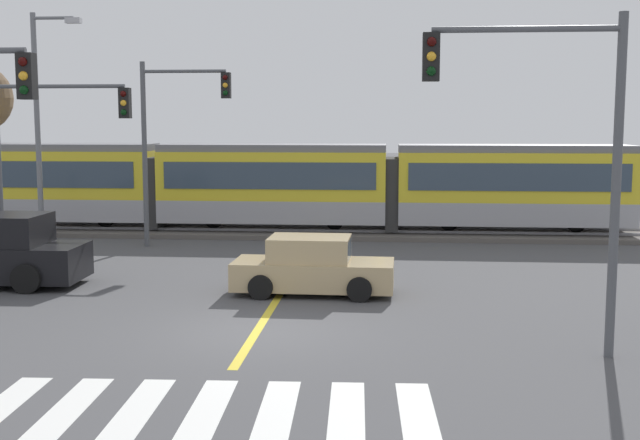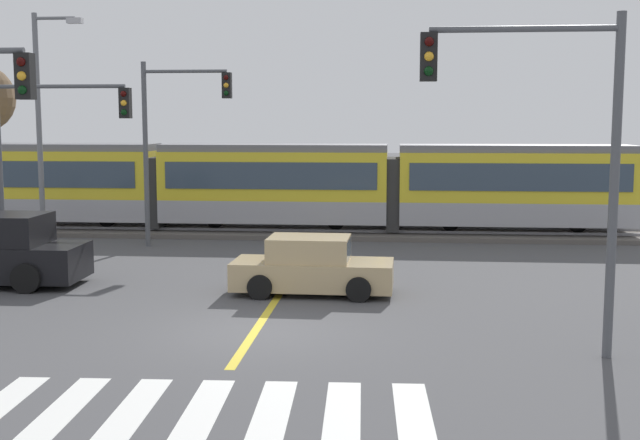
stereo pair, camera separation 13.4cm
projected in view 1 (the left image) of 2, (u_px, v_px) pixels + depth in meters
ground_plane at (257, 331)px, 17.33m from camera, size 200.00×200.00×0.00m
track_bed at (318, 232)px, 32.37m from camera, size 120.00×4.00×0.18m
rail_near at (317, 231)px, 31.64m from camera, size 120.00×0.08×0.10m
rail_far at (320, 226)px, 33.06m from camera, size 120.00×0.08×0.10m
light_rail_tram at (274, 183)px, 32.28m from camera, size 28.00×2.64×3.43m
crosswalk_stripe_0 at (3, 406)px, 12.80m from camera, size 0.67×2.82×0.01m
crosswalk_stripe_1 at (71, 407)px, 12.74m from camera, size 0.67×2.82×0.01m
crosswalk_stripe_2 at (139, 408)px, 12.69m from camera, size 0.67×2.82×0.01m
crosswalk_stripe_3 at (208, 409)px, 12.64m from camera, size 0.67×2.82×0.01m
crosswalk_stripe_4 at (277, 410)px, 12.59m from camera, size 0.67×2.82×0.01m
crosswalk_stripe_5 at (347, 411)px, 12.54m from camera, size 0.67×2.82×0.01m
crosswalk_stripe_6 at (417, 413)px, 12.49m from camera, size 0.67×2.82×0.01m
lane_centre_line at (287, 283)px, 22.51m from camera, size 0.20×15.96×0.01m
sedan_crossing at (313, 267)px, 21.06m from camera, size 4.24×1.99×1.52m
traffic_light_near_right at (553, 131)px, 15.04m from camera, size 3.75×0.38×6.52m
traffic_light_mid_left at (43, 139)px, 24.09m from camera, size 4.25×0.38×6.01m
traffic_light_far_left at (172, 126)px, 28.53m from camera, size 3.25×0.38×6.62m
street_lamp_west at (41, 114)px, 29.77m from camera, size 1.91×0.28×8.48m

